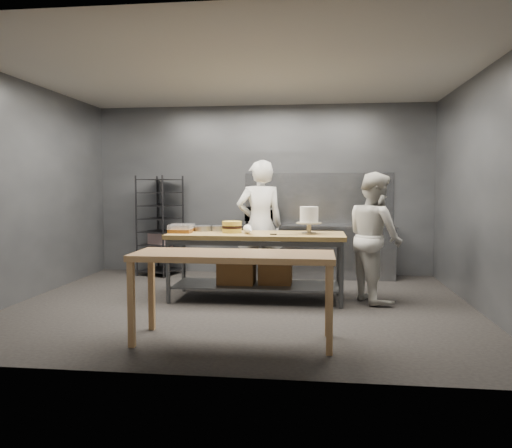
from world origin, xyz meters
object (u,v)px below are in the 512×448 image
at_px(chef_behind, 260,225).
at_px(chef_right, 375,237).
at_px(speed_rack, 160,226).
at_px(near_counter, 233,261).
at_px(work_table, 255,258).
at_px(microwave, 261,216).
at_px(frosted_cake_stand, 309,217).
at_px(layer_cake, 232,227).

relative_size(chef_behind, chef_right, 1.12).
distance_m(speed_rack, chef_behind, 2.13).
bearing_deg(near_counter, work_table, 90.44).
height_order(near_counter, chef_right, chef_right).
bearing_deg(microwave, near_counter, -88.09).
xyz_separation_m(speed_rack, chef_right, (3.53, -1.66, 0.02)).
bearing_deg(microwave, speed_rack, -177.45).
height_order(work_table, chef_behind, chef_behind).
relative_size(work_table, frosted_cake_stand, 6.50).
relative_size(work_table, near_counter, 1.20).
distance_m(chef_behind, frosted_cake_stand, 1.11).
distance_m(work_table, chef_right, 1.66).
bearing_deg(work_table, microwave, 93.46).
bearing_deg(layer_cake, chef_behind, 67.83).
bearing_deg(microwave, layer_cake, -96.79).
height_order(speed_rack, microwave, speed_rack).
bearing_deg(chef_right, near_counter, 119.85).
bearing_deg(speed_rack, layer_cake, -47.47).
bearing_deg(near_counter, frosted_cake_stand, 68.95).
bearing_deg(layer_cake, microwave, 83.21).
bearing_deg(work_table, frosted_cake_stand, -2.81).
bearing_deg(work_table, chef_right, 2.65).
bearing_deg(layer_cake, work_table, -1.52).
relative_size(speed_rack, frosted_cake_stand, 4.74).
xyz_separation_m(chef_behind, microwave, (-0.09, 1.05, 0.07)).
bearing_deg(chef_behind, near_counter, 73.21).
bearing_deg(chef_behind, chef_right, 139.91).
distance_m(chef_right, frosted_cake_stand, 0.93).
xyz_separation_m(near_counter, speed_rack, (-1.92, 3.65, 0.04)).
xyz_separation_m(work_table, chef_right, (1.63, 0.08, 0.30)).
relative_size(near_counter, layer_cake, 7.40).
height_order(work_table, chef_right, chef_right).
bearing_deg(microwave, chef_behind, -85.04).
distance_m(work_table, layer_cake, 0.54).
relative_size(chef_behind, frosted_cake_stand, 5.31).
xyz_separation_m(microwave, layer_cake, (-0.21, -1.80, -0.05)).
relative_size(near_counter, chef_right, 1.14).
bearing_deg(microwave, chef_right, -45.02).
distance_m(work_table, frosted_cake_stand, 0.94).
distance_m(work_table, chef_behind, 0.86).
height_order(work_table, layer_cake, layer_cake).
distance_m(chef_behind, chef_right, 1.78).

